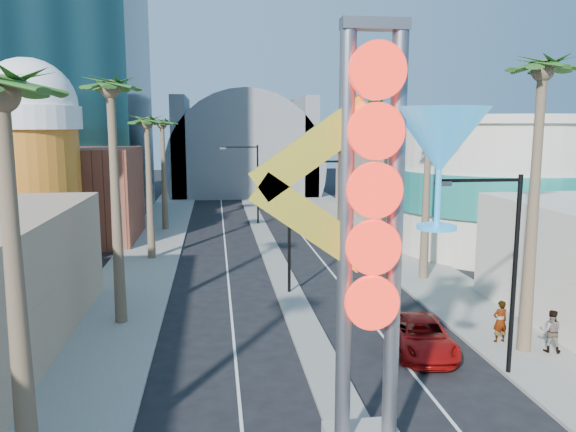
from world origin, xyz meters
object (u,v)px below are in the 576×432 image
Objects in this scene: pedestrian_b at (551,331)px; red_pickup at (422,336)px; neon_sign at (400,217)px; pedestrian_a at (500,321)px.

red_pickup is at bearing 14.45° from pedestrian_b.
pedestrian_b is at bearing -3.51° from red_pickup.
pedestrian_a is at bearing 46.77° from neon_sign.
pedestrian_b is (9.20, 6.73, -6.22)m from neon_sign.
neon_sign is 10.88m from red_pickup.
neon_sign is at bearing -108.63° from red_pickup.
neon_sign is at bearing 41.28° from pedestrian_a.
pedestrian_a is at bearing -14.48° from pedestrian_b.
red_pickup is 5.50m from pedestrian_b.
neon_sign is 6.51× the size of pedestrian_a.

